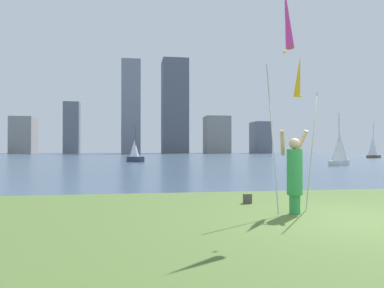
{
  "coord_description": "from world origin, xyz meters",
  "views": [
    {
      "loc": [
        -4.29,
        -6.71,
        1.38
      ],
      "look_at": [
        -1.04,
        13.32,
        1.64
      ],
      "focal_mm": 34.6,
      "sensor_mm": 36.0,
      "label": 1
    }
  ],
  "objects_px": {
    "sailboat_4": "(373,147)",
    "sailboat_6": "(340,150)",
    "bag": "(247,199)",
    "kite_flag_right": "(299,81)",
    "person": "(294,172)",
    "kite_flag_left": "(286,23)",
    "sailboat_1": "(135,152)"
  },
  "relations": [
    {
      "from": "sailboat_4",
      "to": "sailboat_6",
      "type": "bearing_deg",
      "value": -130.49
    },
    {
      "from": "bag",
      "to": "sailboat_4",
      "type": "height_order",
      "value": "sailboat_4"
    },
    {
      "from": "kite_flag_right",
      "to": "sailboat_6",
      "type": "bearing_deg",
      "value": 56.9
    },
    {
      "from": "bag",
      "to": "sailboat_4",
      "type": "distance_m",
      "value": 51.68
    },
    {
      "from": "person",
      "to": "sailboat_4",
      "type": "bearing_deg",
      "value": 58.39
    },
    {
      "from": "kite_flag_left",
      "to": "sailboat_4",
      "type": "xyz_separation_m",
      "value": [
        32.09,
        42.66,
        -2.19
      ]
    },
    {
      "from": "sailboat_4",
      "to": "person",
      "type": "bearing_deg",
      "value": -126.97
    },
    {
      "from": "person",
      "to": "sailboat_6",
      "type": "distance_m",
      "value": 25.06
    },
    {
      "from": "kite_flag_left",
      "to": "sailboat_6",
      "type": "xyz_separation_m",
      "value": [
        14.13,
        21.62,
        -2.53
      ]
    },
    {
      "from": "person",
      "to": "bag",
      "type": "bearing_deg",
      "value": 113.38
    },
    {
      "from": "bag",
      "to": "kite_flag_left",
      "type": "bearing_deg",
      "value": -88.07
    },
    {
      "from": "person",
      "to": "sailboat_6",
      "type": "height_order",
      "value": "sailboat_6"
    },
    {
      "from": "person",
      "to": "kite_flag_left",
      "type": "xyz_separation_m",
      "value": [
        -0.45,
        -0.63,
        2.96
      ]
    },
    {
      "from": "sailboat_1",
      "to": "sailboat_6",
      "type": "xyz_separation_m",
      "value": [
        16.81,
        -10.49,
        0.25
      ]
    },
    {
      "from": "kite_flag_left",
      "to": "sailboat_6",
      "type": "distance_m",
      "value": 25.95
    },
    {
      "from": "kite_flag_left",
      "to": "sailboat_4",
      "type": "distance_m",
      "value": 53.42
    },
    {
      "from": "kite_flag_left",
      "to": "bag",
      "type": "distance_m",
      "value": 4.34
    },
    {
      "from": "bag",
      "to": "sailboat_1",
      "type": "bearing_deg",
      "value": 95.0
    },
    {
      "from": "sailboat_1",
      "to": "sailboat_6",
      "type": "bearing_deg",
      "value": -31.96
    },
    {
      "from": "person",
      "to": "sailboat_1",
      "type": "bearing_deg",
      "value": 101.06
    },
    {
      "from": "kite_flag_left",
      "to": "sailboat_6",
      "type": "height_order",
      "value": "kite_flag_left"
    },
    {
      "from": "person",
      "to": "kite_flag_right",
      "type": "relative_size",
      "value": 0.51
    },
    {
      "from": "person",
      "to": "kite_flag_left",
      "type": "height_order",
      "value": "kite_flag_left"
    },
    {
      "from": "bag",
      "to": "sailboat_1",
      "type": "height_order",
      "value": "sailboat_1"
    },
    {
      "from": "kite_flag_right",
      "to": "sailboat_4",
      "type": "bearing_deg",
      "value": 52.96
    },
    {
      "from": "kite_flag_left",
      "to": "bag",
      "type": "relative_size",
      "value": 19.36
    },
    {
      "from": "sailboat_4",
      "to": "sailboat_6",
      "type": "relative_size",
      "value": 1.2
    },
    {
      "from": "bag",
      "to": "sailboat_4",
      "type": "xyz_separation_m",
      "value": [
        32.16,
        40.42,
        1.53
      ]
    },
    {
      "from": "person",
      "to": "kite_flag_right",
      "type": "distance_m",
      "value": 2.25
    },
    {
      "from": "bag",
      "to": "sailboat_1",
      "type": "relative_size",
      "value": 0.06
    },
    {
      "from": "bag",
      "to": "sailboat_4",
      "type": "bearing_deg",
      "value": 51.49
    },
    {
      "from": "sailboat_1",
      "to": "sailboat_6",
      "type": "distance_m",
      "value": 19.82
    }
  ]
}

